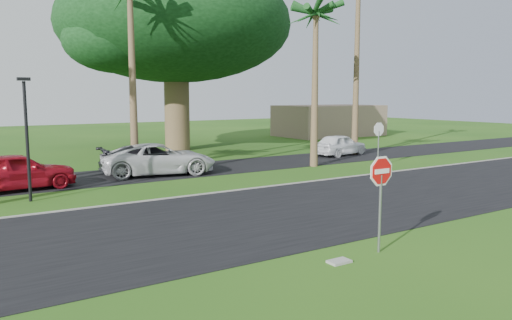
{
  "coord_description": "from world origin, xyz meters",
  "views": [
    {
      "loc": [
        -8.83,
        -11.7,
        3.99
      ],
      "look_at": [
        0.27,
        2.45,
        1.8
      ],
      "focal_mm": 35.0,
      "sensor_mm": 36.0,
      "label": 1
    }
  ],
  "objects_px": {
    "stop_sign_near": "(381,184)",
    "car_minivan": "(159,159)",
    "car_pickup": "(340,145)",
    "stop_sign_far": "(379,135)",
    "car_red": "(16,172)",
    "car_dark": "(149,159)"
  },
  "relations": [
    {
      "from": "stop_sign_near",
      "to": "car_minivan",
      "type": "height_order",
      "value": "stop_sign_near"
    },
    {
      "from": "stop_sign_near",
      "to": "car_minivan",
      "type": "bearing_deg",
      "value": 89.98
    },
    {
      "from": "car_minivan",
      "to": "car_pickup",
      "type": "distance_m",
      "value": 13.18
    },
    {
      "from": "stop_sign_far",
      "to": "car_red",
      "type": "xyz_separation_m",
      "value": [
        -18.12,
        3.11,
        -0.97
      ]
    },
    {
      "from": "stop_sign_far",
      "to": "car_minivan",
      "type": "xyz_separation_m",
      "value": [
        -11.49,
        3.85,
        -0.99
      ]
    },
    {
      "from": "stop_sign_far",
      "to": "car_minivan",
      "type": "height_order",
      "value": "stop_sign_far"
    },
    {
      "from": "car_red",
      "to": "car_pickup",
      "type": "relative_size",
      "value": 1.13
    },
    {
      "from": "car_dark",
      "to": "car_minivan",
      "type": "xyz_separation_m",
      "value": [
        0.23,
        -0.85,
        0.07
      ]
    },
    {
      "from": "car_red",
      "to": "car_pickup",
      "type": "xyz_separation_m",
      "value": [
        19.75,
        1.85,
        -0.09
      ]
    },
    {
      "from": "car_dark",
      "to": "car_minivan",
      "type": "bearing_deg",
      "value": -160.34
    },
    {
      "from": "stop_sign_near",
      "to": "car_pickup",
      "type": "height_order",
      "value": "stop_sign_near"
    },
    {
      "from": "car_pickup",
      "to": "car_dark",
      "type": "bearing_deg",
      "value": 80.51
    },
    {
      "from": "stop_sign_far",
      "to": "car_dark",
      "type": "xyz_separation_m",
      "value": [
        -11.73,
        4.7,
        -1.06
      ]
    },
    {
      "from": "car_dark",
      "to": "car_minivan",
      "type": "distance_m",
      "value": 0.88
    },
    {
      "from": "stop_sign_near",
      "to": "car_minivan",
      "type": "distance_m",
      "value": 14.88
    },
    {
      "from": "car_red",
      "to": "car_dark",
      "type": "height_order",
      "value": "car_red"
    },
    {
      "from": "stop_sign_far",
      "to": "car_red",
      "type": "bearing_deg",
      "value": -9.75
    },
    {
      "from": "car_dark",
      "to": "car_pickup",
      "type": "distance_m",
      "value": 13.37
    },
    {
      "from": "car_red",
      "to": "car_minivan",
      "type": "relative_size",
      "value": 0.83
    },
    {
      "from": "stop_sign_far",
      "to": "car_minivan",
      "type": "distance_m",
      "value": 12.16
    },
    {
      "from": "car_red",
      "to": "car_dark",
      "type": "relative_size",
      "value": 0.95
    },
    {
      "from": "stop_sign_near",
      "to": "car_pickup",
      "type": "relative_size",
      "value": 0.63
    }
  ]
}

